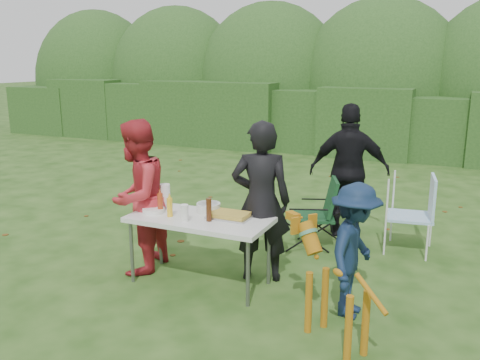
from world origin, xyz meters
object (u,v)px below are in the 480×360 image
at_px(dog, 337,290).
at_px(lawn_chair, 410,213).
at_px(ketchup_bottle, 160,203).
at_px(paper_towel_roll, 165,196).
at_px(person_red_jacket, 137,197).
at_px(folding_table, 199,222).
at_px(person_cook, 261,202).
at_px(child, 354,251).
at_px(person_black_puffy, 349,171).
at_px(beer_bottle, 209,210).
at_px(mustard_bottle, 170,207).
at_px(camping_chair, 314,213).

bearing_deg(dog, lawn_chair, -61.19).
bearing_deg(ketchup_bottle, paper_towel_roll, 110.74).
height_order(person_red_jacket, dog, person_red_jacket).
bearing_deg(folding_table, dog, -19.74).
bearing_deg(dog, paper_towel_roll, 16.15).
relative_size(person_cook, lawn_chair, 1.78).
distance_m(folding_table, child, 1.64).
bearing_deg(person_red_jacket, dog, 69.56).
xyz_separation_m(folding_table, person_cook, (0.54, 0.39, 0.19)).
distance_m(folding_table, lawn_chair, 2.72).
distance_m(person_black_puffy, dog, 2.85).
distance_m(child, beer_bottle, 1.51).
bearing_deg(folding_table, paper_towel_roll, 160.42).
relative_size(person_red_jacket, child, 1.35).
height_order(dog, mustard_bottle, dog).
distance_m(child, paper_towel_roll, 2.20).
bearing_deg(paper_towel_roll, child, -5.59).
height_order(person_red_jacket, camping_chair, person_red_jacket).
height_order(folding_table, lawn_chair, lawn_chair).
height_order(ketchup_bottle, beer_bottle, beer_bottle).
xyz_separation_m(person_cook, ketchup_bottle, (-1.00, -0.42, -0.03)).
height_order(person_cook, person_red_jacket, person_cook).
xyz_separation_m(person_red_jacket, dog, (2.42, -0.61, -0.37)).
xyz_separation_m(folding_table, mustard_bottle, (-0.30, -0.10, 0.15)).
distance_m(person_cook, person_red_jacket, 1.39).
bearing_deg(folding_table, lawn_chair, 44.78).
relative_size(lawn_chair, ketchup_bottle, 4.48).
bearing_deg(paper_towel_roll, dog, -19.70).
relative_size(child, mustard_bottle, 6.40).
distance_m(lawn_chair, paper_towel_roll, 3.04).
distance_m(person_cook, dog, 1.50).
xyz_separation_m(folding_table, ketchup_bottle, (-0.45, -0.04, 0.16)).
relative_size(camping_chair, paper_towel_roll, 3.49).
xyz_separation_m(folding_table, lawn_chair, (1.93, 1.91, -0.19)).
distance_m(child, dog, 0.58).
distance_m(dog, paper_towel_roll, 2.33).
bearing_deg(lawn_chair, mustard_bottle, 33.59).
relative_size(person_black_puffy, beer_bottle, 7.51).
bearing_deg(lawn_chair, camping_chair, 8.90).
distance_m(folding_table, mustard_bottle, 0.35).
bearing_deg(mustard_bottle, paper_towel_roll, 129.93).
bearing_deg(folding_table, child, -0.73).
height_order(person_red_jacket, beer_bottle, person_red_jacket).
bearing_deg(person_cook, folding_table, 17.19).
relative_size(folding_table, beer_bottle, 6.25).
height_order(child, beer_bottle, child).
relative_size(dog, beer_bottle, 4.30).
distance_m(person_red_jacket, lawn_chair, 3.34).
bearing_deg(camping_chair, mustard_bottle, 35.83).
relative_size(person_red_jacket, camping_chair, 1.91).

